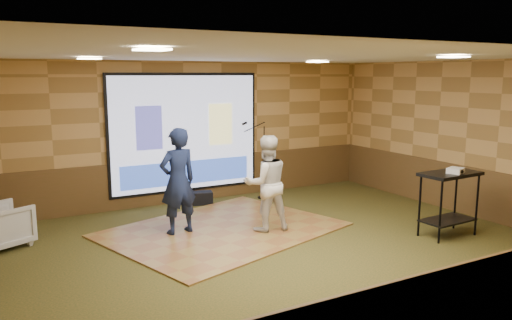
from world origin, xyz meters
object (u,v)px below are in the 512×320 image
av_table (449,190)px  banquet_chair (2,226)px  mic_stand (262,177)px  duffel_bag (202,198)px  player_left (178,181)px  player_right (266,183)px  projector_screen (186,134)px  projector (456,170)px  dance_floor (223,230)px

av_table → banquet_chair: 7.34m
mic_stand → duffel_bag: 1.42m
mic_stand → duffel_bag: bearing=175.5°
player_left → mic_stand: size_ratio=1.05×
player_right → duffel_bag: size_ratio=3.88×
duffel_bag → mic_stand: bearing=-7.0°
projector_screen → duffel_bag: bearing=-59.8°
player_left → av_table: 4.60m
av_table → mic_stand: mic_stand is taller
duffel_bag → player_right: bearing=-83.3°
projector_screen → banquet_chair: 4.00m
duffel_bag → projector: bearing=-54.7°
dance_floor → projector_screen: bearing=85.3°
projector → mic_stand: bearing=90.8°
projector_screen → banquet_chair: size_ratio=4.29×
projector → dance_floor: bearing=125.7°
mic_stand → banquet_chair: (-5.18, -0.79, -0.14)m
projector → mic_stand: (-1.51, 3.89, -0.66)m
player_right → banquet_chair: size_ratio=2.16×
player_left → player_right: 1.52m
projector → duffel_bag: size_ratio=0.62×
mic_stand → av_table: bearing=-66.0°
dance_floor → duffel_bag: bearing=78.5°
dance_floor → mic_stand: size_ratio=2.21×
projector → duffel_bag: 5.07m
projector_screen → player_left: bearing=-114.5°
av_table → duffel_bag: 4.93m
player_right → mic_stand: mic_stand is taller
player_right → av_table: player_right is taller
player_right → projector: size_ratio=6.26×
projector_screen → projector: 5.38m
player_left → mic_stand: (2.50, 1.53, -0.44)m
av_table → projector: (0.01, -0.09, 0.35)m
av_table → projector: 0.36m
dance_floor → projector: projector is taller
mic_stand → banquet_chair: 5.24m
player_left → duffel_bag: bearing=-132.2°
player_left → player_right: player_left is taller
dance_floor → duffel_bag: size_ratio=8.89×
player_left → mic_stand: player_left is taller
player_right → banquet_chair: 4.32m
projector_screen → av_table: 5.33m
banquet_chair → projector: bearing=-139.6°
projector_screen → banquet_chair: bearing=-160.3°
player_left → dance_floor: bearing=158.4°
projector → mic_stand: mic_stand is taller
banquet_chair → av_table: bearing=-139.0°
player_left → mic_stand: 2.96m
banquet_chair → duffel_bag: banquet_chair is taller
player_left → banquet_chair: (-2.69, 0.74, -0.59)m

